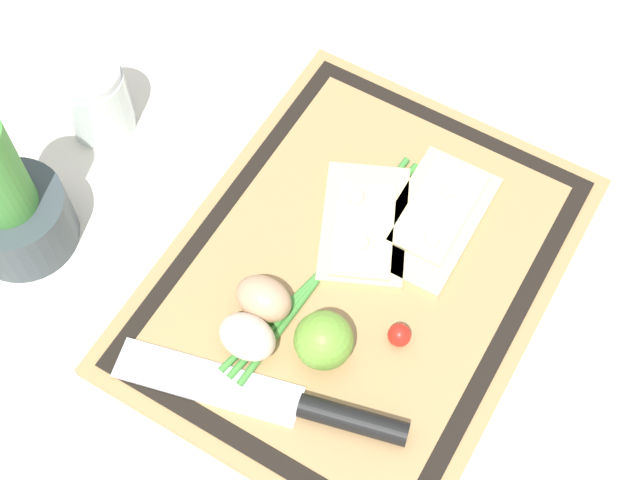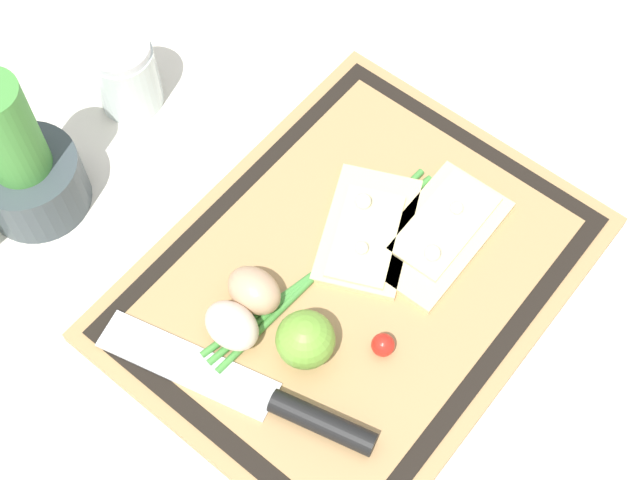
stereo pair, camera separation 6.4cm
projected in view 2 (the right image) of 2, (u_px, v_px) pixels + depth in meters
The scene contains 12 objects.
ground_plane at pixel (354, 281), 0.89m from camera, with size 6.00×6.00×0.00m, color silver.
cutting_board at pixel (355, 278), 0.88m from camera, with size 0.45×0.35×0.02m.
pizza_slice_near at pixel (440, 232), 0.89m from camera, with size 0.16×0.09×0.02m.
pizza_slice_far at pixel (367, 230), 0.89m from camera, with size 0.16×0.13×0.02m.
knife at pixel (280, 404), 0.80m from camera, with size 0.10×0.28×0.02m.
egg_brown at pixel (254, 290), 0.84m from camera, with size 0.04×0.06×0.04m, color tan.
egg_pink at pixel (232, 326), 0.82m from camera, with size 0.04×0.06×0.04m, color beige.
lime at pixel (305, 340), 0.81m from camera, with size 0.06×0.06×0.06m, color #70A838.
cherry_tomato_red at pixel (383, 345), 0.83m from camera, with size 0.02×0.02×0.02m, color red.
scallion_bunch at pixel (326, 265), 0.88m from camera, with size 0.30×0.07×0.01m.
herb_pot at pixel (24, 166), 0.88m from camera, with size 0.11×0.11×0.18m.
sauce_jar at pixel (127, 78), 0.97m from camera, with size 0.07×0.07×0.09m.
Camera 2 is at (-0.33, -0.22, 0.80)m, focal length 50.00 mm.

